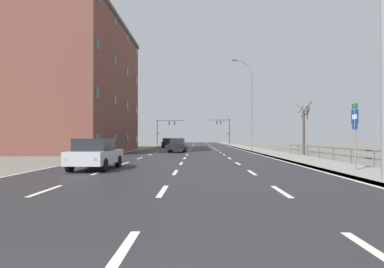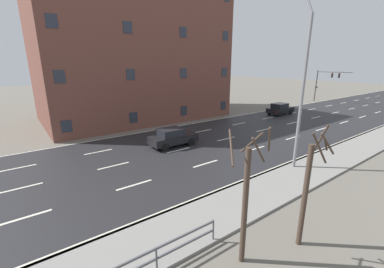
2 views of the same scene
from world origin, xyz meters
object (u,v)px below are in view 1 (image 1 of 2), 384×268
Objects in this scene: traffic_signal_left at (164,127)px; car_mid_centre at (168,143)px; street_lamp_foreground at (380,25)px; brick_building at (67,86)px; street_lamp_midground at (250,106)px; car_near_right at (177,145)px; highway_sign at (355,128)px; traffic_signal_right at (225,127)px; car_near_left at (95,154)px.

traffic_signal_left is 16.65m from car_mid_centre.
brick_building reaches higher than street_lamp_foreground.
car_mid_centre is at bearing 127.15° from street_lamp_midground.
car_near_right and car_mid_centre have the same top height.
highway_sign is 33.90m from brick_building.
car_mid_centre is at bearing 57.33° from brick_building.
traffic_signal_left is at bearing 75.66° from brick_building.
traffic_signal_right is 57.85m from car_near_left.
highway_sign is at bearing -64.35° from car_near_right.
car_near_right is at bearing -81.57° from car_mid_centre.
car_near_right is 19.53m from car_mid_centre.
brick_building reaches higher than car_near_right.
traffic_signal_left is 1.43× the size of car_near_right.
highway_sign is 42.63m from car_mid_centre.
car_near_left is at bearing 175.73° from highway_sign.
car_near_left is (-2.84, -20.49, 0.00)m from car_near_right.
traffic_signal_right reaches higher than car_near_right.
car_mid_centre is at bearing 104.50° from street_lamp_foreground.
highway_sign is (0.92, 3.87, -3.52)m from street_lamp_foreground.
highway_sign is at bearing -88.48° from traffic_signal_right.
brick_building reaches higher than car_near_left.
traffic_signal_right is 1.40× the size of car_near_left.
highway_sign is 57.70m from traffic_signal_right.
brick_building is at bearing 170.23° from car_near_right.
highway_sign reaches higher than car_near_left.
street_lamp_foreground is at bearing -51.51° from brick_building.
traffic_signal_left is (-14.75, 56.95, 1.88)m from highway_sign.
traffic_signal_left is 34.14m from brick_building.
brick_building reaches higher than car_mid_centre.
traffic_signal_right reaches higher than traffic_signal_left.
car_near_right is at bearing -154.72° from street_lamp_midground.
street_lamp_midground is 32.15m from traffic_signal_right.
street_lamp_midground is at bearing -66.26° from traffic_signal_left.
highway_sign is 58.86m from traffic_signal_left.
car_near_right is 1.00× the size of car_near_left.
traffic_signal_left reaches higher than car_near_right.
highway_sign is 0.55× the size of traffic_signal_left.
street_lamp_midground is 27.60m from car_near_left.
traffic_signal_right reaches higher than car_near_left.
traffic_signal_left is 0.27× the size of brick_building.
traffic_signal_right is at bearing 3.03° from traffic_signal_left.
brick_building is at bearing 133.86° from highway_sign.
car_mid_centre is (-11.54, 44.62, -4.79)m from street_lamp_foreground.
street_lamp_foreground is 1.92× the size of traffic_signal_left.
brick_building is at bearing -122.49° from car_mid_centre.
street_lamp_midground reaches higher than traffic_signal_left.
street_lamp_foreground reaches higher than traffic_signal_left.
street_lamp_foreground is 1.01× the size of street_lamp_midground.
car_mid_centre is (2.29, -16.19, -3.15)m from traffic_signal_left.
street_lamp_foreground reaches higher than traffic_signal_right.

